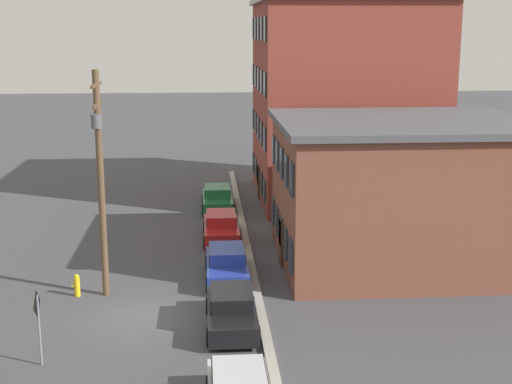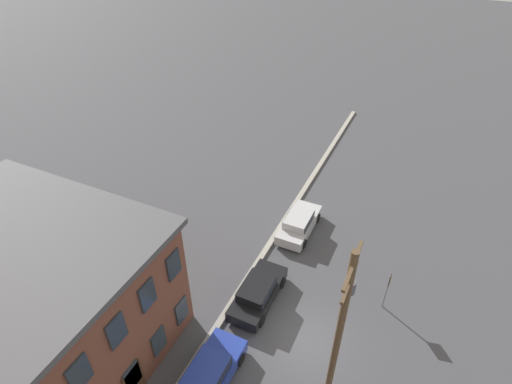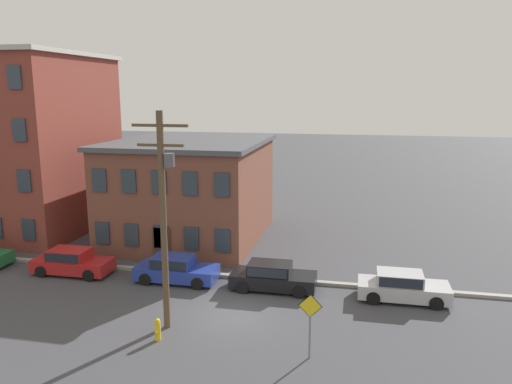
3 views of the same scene
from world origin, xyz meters
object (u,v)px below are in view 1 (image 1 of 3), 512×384
(car_black, at_px, (231,309))
(fire_hydrant, at_px, (77,285))
(utility_pole, at_px, (100,172))
(caution_sign, at_px, (38,316))
(car_red, at_px, (221,226))
(car_green, at_px, (217,198))
(car_blue, at_px, (227,263))

(car_black, relative_size, fire_hydrant, 4.58)
(utility_pole, bearing_deg, car_black, 54.11)
(caution_sign, bearing_deg, car_red, 155.57)
(car_green, height_order, fire_hydrant, car_green)
(utility_pole, bearing_deg, car_green, 160.72)
(car_blue, relative_size, caution_sign, 1.67)
(car_blue, bearing_deg, utility_pole, -72.72)
(car_blue, height_order, caution_sign, caution_sign)
(car_blue, xyz_separation_m, fire_hydrant, (1.63, -6.34, -0.27))
(car_red, bearing_deg, car_green, -179.45)
(car_red, distance_m, fire_hydrant, 9.99)
(car_red, bearing_deg, utility_pole, -33.12)
(car_red, xyz_separation_m, fire_hydrant, (7.79, -6.25, -0.27))
(car_blue, distance_m, utility_pole, 7.04)
(car_green, height_order, car_black, same)
(car_black, relative_size, caution_sign, 1.67)
(fire_hydrant, bearing_deg, car_blue, 104.39)
(car_red, height_order, car_black, same)
(car_black, xyz_separation_m, caution_sign, (2.60, -6.47, 1.01))
(car_blue, bearing_deg, car_black, -0.12)
(car_blue, xyz_separation_m, car_black, (5.32, -0.01, 0.00))
(car_black, relative_size, utility_pole, 0.47)
(fire_hydrant, bearing_deg, car_black, 59.73)
(car_black, bearing_deg, utility_pole, -125.89)
(car_black, distance_m, utility_pole, 7.79)
(car_red, height_order, fire_hydrant, car_red)
(utility_pole, xyz_separation_m, fire_hydrant, (0.02, -1.19, -4.79))
(car_red, bearing_deg, caution_sign, -24.43)
(car_green, bearing_deg, caution_sign, -17.08)
(caution_sign, height_order, fire_hydrant, caution_sign)
(utility_pole, bearing_deg, car_red, 146.88)
(car_green, relative_size, car_black, 1.00)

